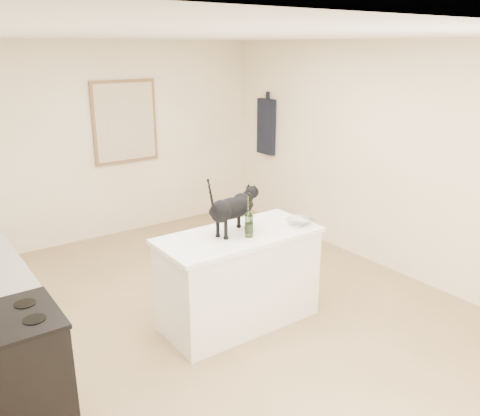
% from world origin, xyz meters
% --- Properties ---
extents(floor, '(5.50, 5.50, 0.00)m').
position_xyz_m(floor, '(0.00, 0.00, 0.00)').
color(floor, '#A28056').
rests_on(floor, ground).
extents(ceiling, '(5.50, 5.50, 0.00)m').
position_xyz_m(ceiling, '(0.00, 0.00, 2.60)').
color(ceiling, white).
rests_on(ceiling, ground).
extents(wall_back, '(4.50, 0.00, 4.50)m').
position_xyz_m(wall_back, '(0.00, 2.75, 1.30)').
color(wall_back, '#F8E5C0').
rests_on(wall_back, ground).
extents(wall_right, '(0.00, 5.50, 5.50)m').
position_xyz_m(wall_right, '(2.25, 0.00, 1.30)').
color(wall_right, '#F8E5C0').
rests_on(wall_right, ground).
extents(island_base, '(1.44, 0.67, 0.86)m').
position_xyz_m(island_base, '(0.10, -0.20, 0.43)').
color(island_base, white).
rests_on(island_base, floor).
extents(island_top, '(1.50, 0.70, 0.04)m').
position_xyz_m(island_top, '(0.10, -0.20, 0.88)').
color(island_top, white).
rests_on(island_top, island_base).
extents(stove, '(0.60, 0.60, 0.90)m').
position_xyz_m(stove, '(-1.95, -0.60, 0.45)').
color(stove, black).
rests_on(stove, floor).
extents(artwork_frame, '(0.90, 0.03, 1.10)m').
position_xyz_m(artwork_frame, '(0.30, 2.72, 1.55)').
color(artwork_frame, brown).
rests_on(artwork_frame, wall_back).
extents(artwork_canvas, '(0.82, 0.00, 1.02)m').
position_xyz_m(artwork_canvas, '(0.30, 2.70, 1.55)').
color(artwork_canvas, beige).
rests_on(artwork_canvas, wall_back).
extents(hanging_garment, '(0.08, 0.34, 0.80)m').
position_xyz_m(hanging_garment, '(2.19, 2.05, 1.40)').
color(hanging_garment, black).
rests_on(hanging_garment, wall_right).
extents(black_cat, '(0.64, 0.36, 0.43)m').
position_xyz_m(black_cat, '(0.05, -0.16, 1.12)').
color(black_cat, black).
rests_on(black_cat, island_top).
extents(wine_bottle, '(0.10, 0.10, 0.35)m').
position_xyz_m(wine_bottle, '(0.13, -0.32, 1.08)').
color(wine_bottle, '#335622').
rests_on(wine_bottle, island_top).
extents(glass_bowl, '(0.26, 0.26, 0.06)m').
position_xyz_m(glass_bowl, '(0.70, -0.35, 0.93)').
color(glass_bowl, white).
rests_on(glass_bowl, island_top).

